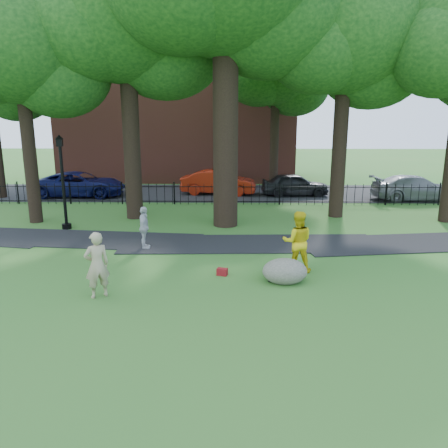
{
  "coord_description": "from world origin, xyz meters",
  "views": [
    {
      "loc": [
        0.3,
        -12.52,
        4.77
      ],
      "look_at": [
        0.03,
        2.0,
        1.26
      ],
      "focal_mm": 35.0,
      "sensor_mm": 36.0,
      "label": 1
    }
  ],
  "objects_px": {
    "lamppost": "(63,184)",
    "man": "(297,242)",
    "boulder": "(285,270)",
    "woman": "(97,265)",
    "red_sedan": "(218,182)"
  },
  "relations": [
    {
      "from": "woman",
      "to": "red_sedan",
      "type": "height_order",
      "value": "woman"
    },
    {
      "from": "woman",
      "to": "boulder",
      "type": "relative_size",
      "value": 1.38
    },
    {
      "from": "woman",
      "to": "boulder",
      "type": "height_order",
      "value": "woman"
    },
    {
      "from": "lamppost",
      "to": "man",
      "type": "bearing_deg",
      "value": -40.95
    },
    {
      "from": "man",
      "to": "boulder",
      "type": "xyz_separation_m",
      "value": [
        -0.49,
        -0.98,
        -0.59
      ]
    },
    {
      "from": "lamppost",
      "to": "boulder",
      "type": "bearing_deg",
      "value": -46.66
    },
    {
      "from": "lamppost",
      "to": "red_sedan",
      "type": "xyz_separation_m",
      "value": [
        6.49,
        9.21,
        -1.23
      ]
    },
    {
      "from": "woman",
      "to": "red_sedan",
      "type": "xyz_separation_m",
      "value": [
        2.77,
        16.81,
        -0.14
      ]
    },
    {
      "from": "boulder",
      "to": "red_sedan",
      "type": "xyz_separation_m",
      "value": [
        -2.47,
        15.58,
        0.39
      ]
    },
    {
      "from": "woman",
      "to": "man",
      "type": "height_order",
      "value": "man"
    },
    {
      "from": "man",
      "to": "boulder",
      "type": "distance_m",
      "value": 1.24
    },
    {
      "from": "woman",
      "to": "red_sedan",
      "type": "relative_size",
      "value": 0.39
    },
    {
      "from": "boulder",
      "to": "red_sedan",
      "type": "distance_m",
      "value": 15.78
    },
    {
      "from": "boulder",
      "to": "lamppost",
      "type": "height_order",
      "value": "lamppost"
    },
    {
      "from": "man",
      "to": "lamppost",
      "type": "distance_m",
      "value": 10.93
    }
  ]
}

